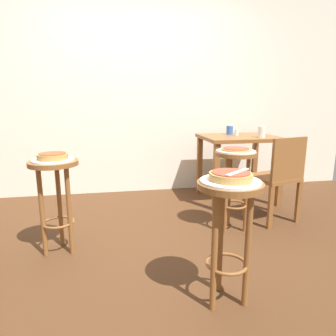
{
  "coord_description": "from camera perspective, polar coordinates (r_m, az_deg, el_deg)",
  "views": [
    {
      "loc": [
        -0.27,
        -2.25,
        1.16
      ],
      "look_at": [
        0.14,
        -0.03,
        0.66
      ],
      "focal_mm": 31.75,
      "sensor_mm": 36.0,
      "label": 1
    }
  ],
  "objects": [
    {
      "name": "pizza_server_knife",
      "position": [
        1.64,
        13.21,
        -0.74
      ],
      "size": [
        0.19,
        0.15,
        0.01
      ],
      "primitive_type": "cube",
      "rotation": [
        0.0,
        0.0,
        0.67
      ],
      "color": "silver",
      "rests_on": "pizza_foreground"
    },
    {
      "name": "cup_far_edge",
      "position": [
        3.73,
        11.76,
        7.13
      ],
      "size": [
        0.08,
        0.08,
        0.1
      ],
      "primitive_type": "cylinder",
      "color": "#3360B2",
      "rests_on": "dining_table"
    },
    {
      "name": "back_wall",
      "position": [
        3.92,
        -6.82,
        17.34
      ],
      "size": [
        6.0,
        0.1,
        3.0
      ],
      "primitive_type": "cube",
      "color": "silver",
      "rests_on": "ground_plane"
    },
    {
      "name": "ground_plane",
      "position": [
        2.54,
        -3.34,
        -14.71
      ],
      "size": [
        6.0,
        6.0,
        0.0
      ],
      "primitive_type": "plane",
      "color": "#4C2D19"
    },
    {
      "name": "pizza_leftside",
      "position": [
        2.69,
        12.94,
        3.52
      ],
      "size": [
        0.26,
        0.26,
        0.02
      ],
      "color": "#B78442",
      "rests_on": "serving_plate_leftside"
    },
    {
      "name": "serving_plate_leftside",
      "position": [
        2.69,
        12.92,
        3.18
      ],
      "size": [
        0.34,
        0.34,
        0.01
      ],
      "primitive_type": "cylinder",
      "color": "silver",
      "rests_on": "stool_leftside"
    },
    {
      "name": "serving_plate_foreground",
      "position": [
        1.66,
        11.89,
        -2.49
      ],
      "size": [
        0.33,
        0.33,
        0.01
      ],
      "primitive_type": "cylinder",
      "color": "silver",
      "rests_on": "stool_foreground"
    },
    {
      "name": "serving_plate_middle",
      "position": [
        2.38,
        -21.21,
        1.45
      ],
      "size": [
        0.31,
        0.31,
        0.01
      ],
      "primitive_type": "cylinder",
      "color": "silver",
      "rests_on": "stool_middle"
    },
    {
      "name": "wooden_chair",
      "position": [
        3.07,
        20.36,
        -1.41
      ],
      "size": [
        0.49,
        0.49,
        0.85
      ],
      "color": "brown",
      "rests_on": "ground_plane"
    },
    {
      "name": "dining_table",
      "position": [
        3.63,
        13.36,
        3.9
      ],
      "size": [
        0.86,
        0.73,
        0.78
      ],
      "color": "brown",
      "rests_on": "ground_plane"
    },
    {
      "name": "stool_leftside",
      "position": [
        2.73,
        12.71,
        -1.1
      ],
      "size": [
        0.36,
        0.36,
        0.74
      ],
      "color": "brown",
      "rests_on": "ground_plane"
    },
    {
      "name": "condiment_shaker",
      "position": [
        3.59,
        13.05,
        6.64
      ],
      "size": [
        0.04,
        0.04,
        0.08
      ],
      "primitive_type": "cylinder",
      "color": "white",
      "rests_on": "dining_table"
    },
    {
      "name": "pizza_foreground",
      "position": [
        1.65,
        11.93,
        -1.53
      ],
      "size": [
        0.24,
        0.24,
        0.05
      ],
      "color": "tan",
      "rests_on": "serving_plate_foreground"
    },
    {
      "name": "stool_foreground",
      "position": [
        1.72,
        11.58,
        -9.16
      ],
      "size": [
        0.36,
        0.36,
        0.74
      ],
      "color": "brown",
      "rests_on": "ground_plane"
    },
    {
      "name": "pizza_middle",
      "position": [
        2.37,
        -21.27,
        2.12
      ],
      "size": [
        0.22,
        0.22,
        0.05
      ],
      "color": "#B78442",
      "rests_on": "serving_plate_middle"
    },
    {
      "name": "stool_middle",
      "position": [
        2.42,
        -20.83,
        -3.36
      ],
      "size": [
        0.36,
        0.36,
        0.74
      ],
      "color": "brown",
      "rests_on": "ground_plane"
    },
    {
      "name": "cup_near_edge",
      "position": [
        3.48,
        17.52,
        6.62
      ],
      "size": [
        0.08,
        0.08,
        0.13
      ],
      "primitive_type": "cylinder",
      "color": "silver",
      "rests_on": "dining_table"
    }
  ]
}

